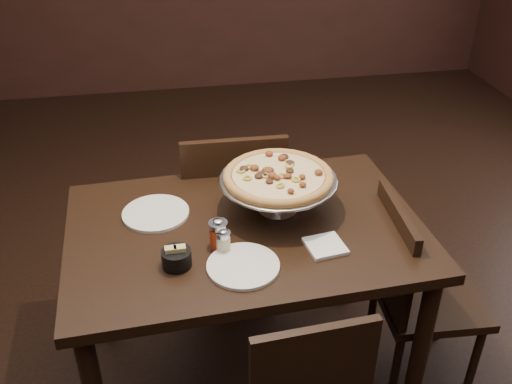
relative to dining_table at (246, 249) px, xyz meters
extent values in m
cube|color=black|center=(0.00, 0.11, -0.74)|extent=(6.00, 7.00, 0.02)
cube|color=black|center=(0.00, 0.00, 0.09)|extent=(1.37, 0.95, 0.04)
cylinder|color=black|center=(0.62, -0.35, -0.33)|extent=(0.07, 0.07, 0.79)
cylinder|color=black|center=(-0.62, 0.35, -0.33)|extent=(0.07, 0.07, 0.79)
cylinder|color=black|center=(0.59, 0.40, -0.33)|extent=(0.07, 0.07, 0.79)
cylinder|color=silver|center=(0.14, 0.08, 0.11)|extent=(0.16, 0.16, 0.01)
cylinder|color=silver|center=(0.14, 0.08, 0.18)|extent=(0.03, 0.03, 0.12)
cylinder|color=silver|center=(0.14, 0.08, 0.25)|extent=(0.11, 0.11, 0.01)
cylinder|color=#96969B|center=(0.14, 0.08, 0.25)|extent=(0.45, 0.45, 0.01)
torus|color=#96969B|center=(0.14, 0.08, 0.25)|extent=(0.46, 0.46, 0.01)
cylinder|color=brown|center=(0.14, 0.08, 0.26)|extent=(0.41, 0.41, 0.01)
torus|color=brown|center=(0.14, 0.08, 0.27)|extent=(0.43, 0.43, 0.04)
cylinder|color=tan|center=(0.14, 0.08, 0.27)|extent=(0.35, 0.35, 0.01)
cylinder|color=#FBF8C3|center=(-0.10, -0.14, 0.14)|extent=(0.05, 0.05, 0.07)
cylinder|color=silver|center=(-0.10, -0.14, 0.18)|extent=(0.05, 0.05, 0.02)
ellipsoid|color=silver|center=(-0.10, -0.14, 0.20)|extent=(0.03, 0.03, 0.01)
cylinder|color=maroon|center=(-0.12, -0.11, 0.15)|extent=(0.06, 0.06, 0.09)
cylinder|color=silver|center=(-0.12, -0.11, 0.21)|extent=(0.07, 0.07, 0.02)
ellipsoid|color=silver|center=(-0.12, -0.11, 0.22)|extent=(0.04, 0.04, 0.01)
cylinder|color=black|center=(-0.27, -0.19, 0.14)|extent=(0.10, 0.10, 0.06)
cube|color=tan|center=(-0.29, -0.19, 0.16)|extent=(0.04, 0.03, 0.07)
cube|color=tan|center=(-0.26, -0.19, 0.16)|extent=(0.04, 0.03, 0.07)
cube|color=white|center=(0.26, -0.19, 0.12)|extent=(0.15, 0.15, 0.01)
cylinder|color=white|center=(-0.33, 0.14, 0.12)|extent=(0.26, 0.26, 0.01)
cylinder|color=white|center=(-0.05, -0.24, 0.12)|extent=(0.25, 0.25, 0.01)
cone|color=silver|center=(0.18, 0.03, 0.26)|extent=(0.17, 0.17, 0.00)
cylinder|color=black|center=(0.18, 0.03, 0.26)|extent=(0.10, 0.11, 0.02)
cube|color=black|center=(0.03, 0.61, -0.25)|extent=(0.48, 0.48, 0.04)
cube|color=black|center=(0.02, 0.40, 0.03)|extent=(0.47, 0.05, 0.49)
cylinder|color=black|center=(0.22, 0.79, -0.50)|extent=(0.04, 0.04, 0.46)
cylinder|color=black|center=(-0.16, 0.81, -0.50)|extent=(0.04, 0.04, 0.46)
cylinder|color=black|center=(0.21, 0.42, -0.50)|extent=(0.04, 0.04, 0.46)
cylinder|color=black|center=(-0.17, 0.43, -0.50)|extent=(0.04, 0.04, 0.46)
cube|color=black|center=(0.11, -0.60, -0.07)|extent=(0.41, 0.05, 0.43)
cube|color=black|center=(0.77, -0.10, -0.29)|extent=(0.45, 0.45, 0.04)
cube|color=black|center=(0.58, -0.09, -0.04)|extent=(0.06, 0.42, 0.44)
cylinder|color=black|center=(0.93, -0.28, -0.52)|extent=(0.04, 0.04, 0.41)
cylinder|color=black|center=(0.95, 0.06, -0.52)|extent=(0.04, 0.04, 0.41)
cylinder|color=black|center=(0.59, -0.26, -0.52)|extent=(0.04, 0.04, 0.41)
cylinder|color=black|center=(0.61, 0.08, -0.52)|extent=(0.04, 0.04, 0.41)
camera|label=1|loc=(-0.28, -1.75, 1.36)|focal=40.00mm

